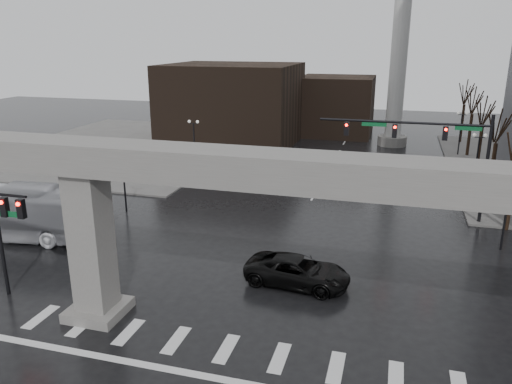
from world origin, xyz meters
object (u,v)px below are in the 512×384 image
signal_mast_arm (432,143)px  far_car (296,174)px  pickup_truck (298,271)px  city_bus (10,212)px

signal_mast_arm → far_car: 14.49m
signal_mast_arm → pickup_truck: size_ratio=2.10×
city_bus → far_car: bearing=-45.8°
signal_mast_arm → city_bus: signal_mast_arm is taller
signal_mast_arm → pickup_truck: (-7.18, -13.04, -5.03)m
signal_mast_arm → far_car: size_ratio=2.79×
pickup_truck → signal_mast_arm: bearing=-23.4°
signal_mast_arm → city_bus: bearing=-157.0°
city_bus → far_car: size_ratio=3.02×
pickup_truck → city_bus: 20.14m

